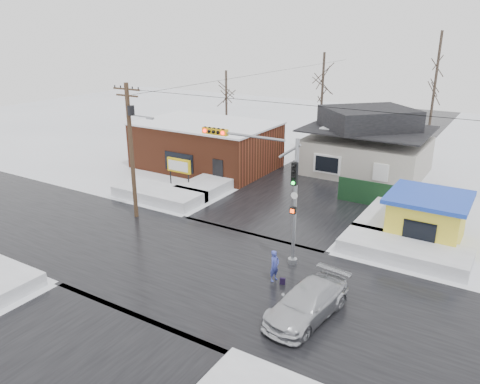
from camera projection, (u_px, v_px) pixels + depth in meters
The scene contains 20 objects.
ground at pixel (201, 267), 25.21m from camera, with size 120.00×120.00×0.00m, color white.
road_ns at pixel (201, 267), 25.21m from camera, with size 10.00×120.00×0.02m, color black.
road_ew at pixel (201, 267), 25.21m from camera, with size 120.00×10.00×0.02m, color black.
snowbank_nw at pixel (159, 194), 35.15m from camera, with size 7.00×3.00×0.80m, color white.
snowbank_ne at pixel (404, 250), 26.26m from camera, with size 7.00×3.00×0.80m, color white.
snowbank_nside_w at pixel (218, 181), 38.18m from camera, with size 3.00×8.00×0.80m, color white.
snowbank_nside_e at pixel (391, 215), 31.26m from camera, with size 3.00×8.00×0.80m, color white.
traffic_signal at pixel (269, 180), 24.88m from camera, with size 6.05×0.68×7.00m.
utility_pole at pixel (132, 144), 30.24m from camera, with size 3.15×0.44×9.00m.
brick_building at pixel (206, 145), 42.80m from camera, with size 12.20×8.20×4.12m.
marquee_sign at pixel (179, 167), 36.64m from camera, with size 2.20×0.21×2.55m.
house at pixel (367, 143), 41.02m from camera, with size 10.40×8.40×5.76m.
kiosk at pixel (427, 217), 28.06m from camera, with size 4.60×4.60×2.88m.
fence at pixel (393, 198), 32.95m from camera, with size 8.00×0.12×1.80m, color black.
tree_far_left at pixel (323, 74), 45.43m from camera, with size 3.00×3.00×10.00m.
tree_far_mid at pixel (438, 59), 41.57m from camera, with size 3.00×3.00×12.00m.
tree_far_west at pixel (226, 86), 49.29m from camera, with size 3.00×3.00×8.00m.
pedestrian at pixel (274, 266), 23.65m from camera, with size 0.60×0.40×1.66m, color #3A44A3.
car at pixel (307, 303), 20.69m from camera, with size 2.04×5.03×1.46m, color silver.
shopping_bag at pixel (282, 281), 23.48m from camera, with size 0.28×0.12×0.35m, color black.
Camera 1 is at (13.52, -18.00, 12.24)m, focal length 35.00 mm.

